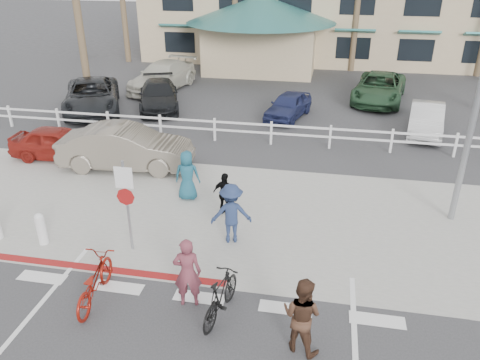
% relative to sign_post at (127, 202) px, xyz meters
% --- Properties ---
extents(ground, '(140.00, 140.00, 0.00)m').
position_rel_sign_post_xyz_m(ground, '(2.30, -2.20, -1.45)').
color(ground, '#333335').
extents(sidewalk_plaza, '(22.00, 7.00, 0.01)m').
position_rel_sign_post_xyz_m(sidewalk_plaza, '(2.30, 2.30, -1.44)').
color(sidewalk_plaza, gray).
rests_on(sidewalk_plaza, ground).
extents(cross_street, '(40.00, 5.00, 0.01)m').
position_rel_sign_post_xyz_m(cross_street, '(2.30, 6.30, -1.45)').
color(cross_street, '#333335').
rests_on(cross_street, ground).
extents(parking_lot, '(50.00, 16.00, 0.01)m').
position_rel_sign_post_xyz_m(parking_lot, '(2.30, 15.80, -1.45)').
color(parking_lot, '#333335').
rests_on(parking_lot, ground).
extents(curb_red, '(7.00, 0.25, 0.02)m').
position_rel_sign_post_xyz_m(curb_red, '(-0.70, -1.00, -1.44)').
color(curb_red, maroon).
rests_on(curb_red, ground).
extents(rail_fence, '(29.40, 0.16, 1.00)m').
position_rel_sign_post_xyz_m(rail_fence, '(2.80, 8.30, -0.95)').
color(rail_fence, silver).
rests_on(rail_fence, ground).
extents(sign_post, '(0.50, 0.10, 2.90)m').
position_rel_sign_post_xyz_m(sign_post, '(0.00, 0.00, 0.00)').
color(sign_post, gray).
rests_on(sign_post, ground).
extents(bollard_0, '(0.26, 0.26, 0.95)m').
position_rel_sign_post_xyz_m(bollard_0, '(-2.50, -0.20, -0.97)').
color(bollard_0, silver).
rests_on(bollard_0, ground).
extents(bike_red, '(0.84, 2.02, 1.03)m').
position_rel_sign_post_xyz_m(bike_red, '(-0.02, -2.09, -0.93)').
color(bike_red, maroon).
rests_on(bike_red, ground).
extents(rider_red, '(0.70, 0.53, 1.72)m').
position_rel_sign_post_xyz_m(rider_red, '(2.12, -1.82, -0.59)').
color(rider_red, brown).
rests_on(rider_red, ground).
extents(bike_black, '(0.83, 1.82, 1.05)m').
position_rel_sign_post_xyz_m(bike_black, '(2.92, -2.07, -0.92)').
color(bike_black, black).
rests_on(bike_black, ground).
extents(rider_black, '(1.00, 0.90, 1.69)m').
position_rel_sign_post_xyz_m(rider_black, '(4.69, -2.68, -0.60)').
color(rider_black, '#452B1D').
rests_on(rider_black, ground).
extents(pedestrian_a, '(1.24, 0.90, 1.73)m').
position_rel_sign_post_xyz_m(pedestrian_a, '(2.54, 0.90, -0.59)').
color(pedestrian_a, navy).
rests_on(pedestrian_a, ground).
extents(pedestrian_child, '(0.87, 0.56, 1.37)m').
position_rel_sign_post_xyz_m(pedestrian_child, '(2.07, 2.29, -0.76)').
color(pedestrian_child, black).
rests_on(pedestrian_child, ground).
extents(pedestrian_b, '(0.85, 0.60, 1.64)m').
position_rel_sign_post_xyz_m(pedestrian_b, '(0.66, 3.08, -0.63)').
color(pedestrian_b, '#194E63').
rests_on(pedestrian_b, ground).
extents(car_white_sedan, '(4.96, 2.10, 1.59)m').
position_rel_sign_post_xyz_m(car_white_sedan, '(-2.24, 5.01, -0.65)').
color(car_white_sedan, '#6B6356').
rests_on(car_white_sedan, ground).
extents(car_red_compact, '(3.77, 1.69, 1.26)m').
position_rel_sign_post_xyz_m(car_red_compact, '(-5.15, 5.37, -0.82)').
color(car_red_compact, maroon).
rests_on(car_red_compact, ground).
extents(lot_car_0, '(4.61, 6.12, 1.54)m').
position_rel_sign_post_xyz_m(lot_car_0, '(-6.71, 11.23, -0.68)').
color(lot_car_0, black).
rests_on(lot_car_0, ground).
extents(lot_car_1, '(3.36, 5.03, 1.35)m').
position_rel_sign_post_xyz_m(lot_car_1, '(-3.58, 12.29, -0.77)').
color(lot_car_1, black).
rests_on(lot_car_1, ground).
extents(lot_car_2, '(2.34, 3.83, 1.22)m').
position_rel_sign_post_xyz_m(lot_car_2, '(3.06, 11.98, -0.84)').
color(lot_car_2, '#1D244E').
rests_on(lot_car_2, ground).
extents(lot_car_3, '(2.05, 4.12, 1.30)m').
position_rel_sign_post_xyz_m(lot_car_3, '(9.19, 10.89, -0.80)').
color(lot_car_3, silver).
rests_on(lot_car_3, ground).
extents(lot_car_4, '(3.19, 5.68, 1.55)m').
position_rel_sign_post_xyz_m(lot_car_4, '(-4.60, 15.79, -0.67)').
color(lot_car_4, beige).
rests_on(lot_car_4, ground).
extents(lot_car_5, '(3.37, 5.65, 1.47)m').
position_rel_sign_post_xyz_m(lot_car_5, '(7.55, 15.64, -0.72)').
color(lot_car_5, '#25492D').
rests_on(lot_car_5, ground).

